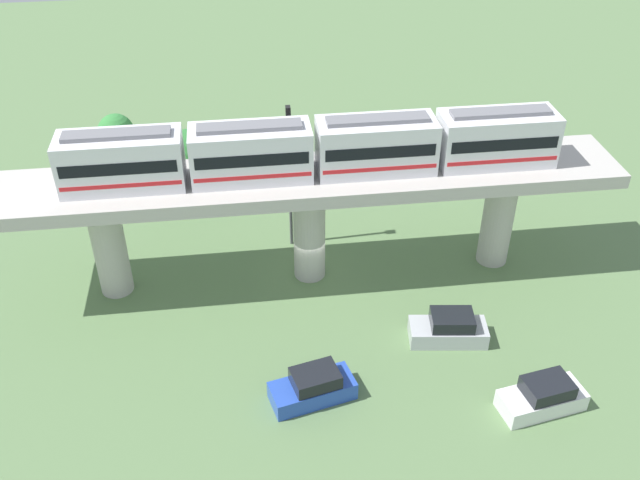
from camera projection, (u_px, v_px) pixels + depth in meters
The scene contains 9 objects.
ground_plane at pixel (310, 274), 44.16m from camera, with size 120.00×120.00×0.00m, color #5B7A4C.
viaduct at pixel (309, 197), 40.94m from camera, with size 5.20×35.80×7.12m.
train at pixel (314, 149), 39.21m from camera, with size 2.64×27.45×3.24m.
parked_car_white at pixel (543, 397), 34.92m from camera, with size 2.52×4.45×1.76m.
parked_car_blue at pixel (313, 387), 35.43m from camera, with size 2.73×4.50×1.76m.
parked_car_silver at pixel (449, 329), 38.92m from camera, with size 2.32×4.40×1.76m.
tree_near_viaduct at pixel (116, 132), 52.82m from camera, with size 2.69×2.69×4.65m.
tree_mid_lot at pixel (191, 155), 50.18m from camera, with size 3.72×3.72×5.01m.
signal_post at pixel (290, 172), 43.74m from camera, with size 0.44×0.28×9.72m.
Camera 1 is at (34.69, -3.87, 27.14)m, focal length 40.01 mm.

